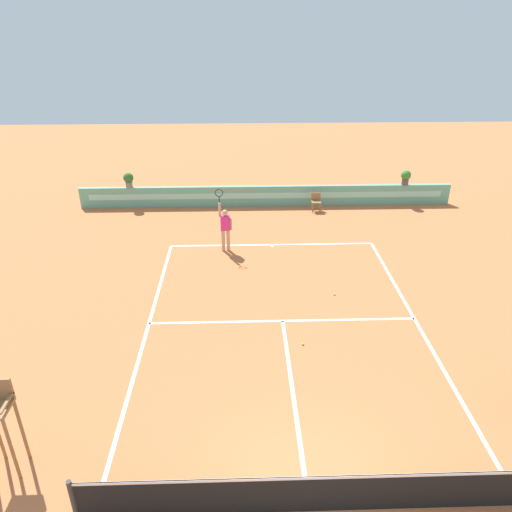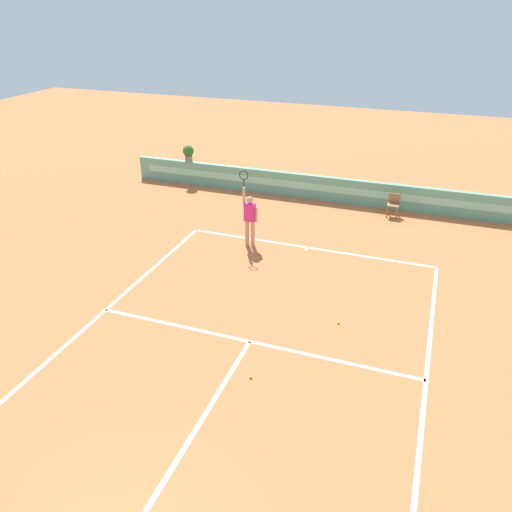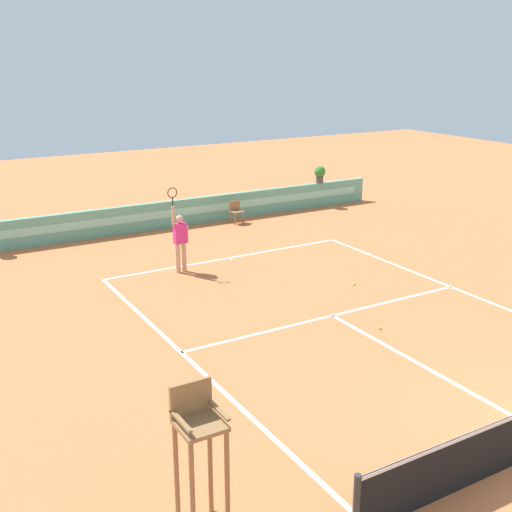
{
  "view_description": "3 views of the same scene",
  "coord_description": "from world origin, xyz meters",
  "px_view_note": "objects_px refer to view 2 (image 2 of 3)",
  "views": [
    {
      "loc": [
        -1.22,
        -6.09,
        8.57
      ],
      "look_at": [
        -0.75,
        8.9,
        1.0
      ],
      "focal_mm": 34.19,
      "sensor_mm": 36.0,
      "label": 1
    },
    {
      "loc": [
        3.55,
        -2.97,
        7.5
      ],
      "look_at": [
        -0.75,
        8.9,
        1.0
      ],
      "focal_mm": 35.7,
      "sensor_mm": 36.0,
      "label": 2
    },
    {
      "loc": [
        -9.22,
        -5.58,
        6.29
      ],
      "look_at": [
        -0.75,
        8.9,
        1.0
      ],
      "focal_mm": 45.61,
      "sensor_mm": 36.0,
      "label": 3
    }
  ],
  "objects_px": {
    "tennis_player": "(250,216)",
    "tennis_ball_near_baseline": "(338,323)",
    "potted_plant_far_left": "(188,152)",
    "tennis_ball_mid_court": "(251,377)",
    "ball_kid_chair": "(393,204)"
  },
  "relations": [
    {
      "from": "tennis_player",
      "to": "tennis_ball_near_baseline",
      "type": "distance_m",
      "value": 5.24
    },
    {
      "from": "tennis_player",
      "to": "potted_plant_far_left",
      "type": "relative_size",
      "value": 3.57
    },
    {
      "from": "tennis_player",
      "to": "tennis_ball_near_baseline",
      "type": "bearing_deg",
      "value": -43.33
    },
    {
      "from": "tennis_player",
      "to": "tennis_ball_mid_court",
      "type": "bearing_deg",
      "value": -69.35
    },
    {
      "from": "tennis_player",
      "to": "tennis_ball_near_baseline",
      "type": "height_order",
      "value": "tennis_player"
    },
    {
      "from": "tennis_ball_mid_court",
      "to": "potted_plant_far_left",
      "type": "xyz_separation_m",
      "value": [
        -7.05,
        11.22,
        1.38
      ]
    },
    {
      "from": "ball_kid_chair",
      "to": "potted_plant_far_left",
      "type": "height_order",
      "value": "potted_plant_far_left"
    },
    {
      "from": "tennis_ball_near_baseline",
      "to": "tennis_player",
      "type": "bearing_deg",
      "value": 136.67
    },
    {
      "from": "tennis_ball_mid_court",
      "to": "potted_plant_far_left",
      "type": "distance_m",
      "value": 13.32
    },
    {
      "from": "ball_kid_chair",
      "to": "potted_plant_far_left",
      "type": "bearing_deg",
      "value": 175.3
    },
    {
      "from": "tennis_ball_near_baseline",
      "to": "tennis_ball_mid_court",
      "type": "xyz_separation_m",
      "value": [
        -1.39,
        -2.71,
        0.0
      ]
    },
    {
      "from": "tennis_player",
      "to": "potted_plant_far_left",
      "type": "distance_m",
      "value": 6.86
    },
    {
      "from": "tennis_ball_mid_court",
      "to": "potted_plant_far_left",
      "type": "height_order",
      "value": "potted_plant_far_left"
    },
    {
      "from": "ball_kid_chair",
      "to": "tennis_player",
      "type": "distance_m",
      "value": 6.0
    },
    {
      "from": "tennis_player",
      "to": "tennis_ball_mid_court",
      "type": "relative_size",
      "value": 38.01
    }
  ]
}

